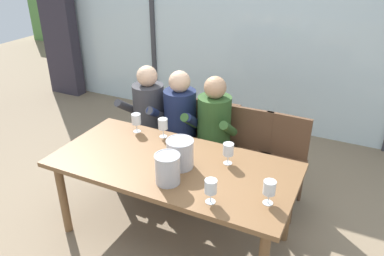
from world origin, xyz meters
TOP-DOWN VIEW (x-y plane):
  - ground at (0.00, 1.00)m, footprint 14.00×14.00m
  - window_glass_panel at (0.00, 2.42)m, footprint 7.13×0.03m
  - window_mullion_left at (-1.61, 2.40)m, footprint 0.06×0.06m
  - hillside_vineyard at (0.00, 5.88)m, footprint 13.13×2.40m
  - curtain_heavy_drape at (-3.22, 2.24)m, footprint 0.56×0.20m
  - dining_table at (0.00, 0.00)m, footprint 1.93×0.92m
  - chair_near_curtain at (-0.75, 0.88)m, footprint 0.48×0.48m
  - chair_left_of_center at (-0.39, 0.86)m, footprint 0.46×0.46m
  - chair_center at (-0.00, 0.89)m, footprint 0.44×0.44m
  - chair_right_of_center at (0.33, 0.86)m, footprint 0.45×0.45m
  - chair_near_window_right at (0.68, 0.86)m, footprint 0.45×0.45m
  - person_charcoal_jacket at (-0.72, 0.73)m, footprint 0.48×0.62m
  - person_navy_polo at (-0.35, 0.73)m, footprint 0.47×0.62m
  - person_olive_shirt at (0.01, 0.73)m, footprint 0.46×0.61m
  - ice_bucket_primary at (0.09, -0.24)m, footprint 0.19×0.19m
  - ice_bucket_secondary at (0.08, -0.01)m, footprint 0.21×0.21m
  - wine_glass_by_left_taster at (-0.55, 0.34)m, footprint 0.08×0.08m
  - wine_glass_near_bucket at (0.39, 0.19)m, footprint 0.08×0.08m
  - wine_glass_center_pour at (-0.29, 0.35)m, footprint 0.08×0.08m
  - wine_glass_by_right_taster at (0.81, -0.17)m, footprint 0.08×0.08m
  - wine_glass_spare_empty at (0.46, -0.32)m, footprint 0.08×0.08m

SIDE VIEW (x-z plane):
  - ground at x=0.00m, z-range 0.00..0.00m
  - chair_near_curtain at x=-0.75m, z-range 0.07..0.94m
  - chair_left_of_center at x=-0.39m, z-range 0.07..0.94m
  - chair_center at x=0.00m, z-range 0.07..0.94m
  - chair_right_of_center at x=0.33m, z-range 0.07..0.94m
  - chair_near_window_right at x=0.68m, z-range 0.07..0.94m
  - dining_table at x=0.00m, z-range 0.29..1.01m
  - person_charcoal_jacket at x=-0.72m, z-range 0.08..1.28m
  - person_navy_polo at x=-0.35m, z-range 0.08..1.28m
  - person_olive_shirt at x=0.01m, z-range 0.08..1.28m
  - hillside_vineyard at x=0.00m, z-range 0.00..1.66m
  - ice_bucket_primary at x=0.09m, z-range 0.73..0.96m
  - wine_glass_by_left_taster at x=-0.55m, z-range 0.76..0.93m
  - wine_glass_near_bucket at x=0.39m, z-range 0.76..0.93m
  - wine_glass_center_pour at x=-0.29m, z-range 0.76..0.93m
  - wine_glass_by_right_taster at x=0.81m, z-range 0.76..0.93m
  - ice_bucket_secondary at x=0.08m, z-range 0.73..0.96m
  - wine_glass_spare_empty at x=0.46m, z-range 0.76..0.94m
  - window_glass_panel at x=0.00m, z-range 0.00..2.60m
  - window_mullion_left at x=-1.61m, z-range 0.00..2.60m
  - curtain_heavy_drape at x=-3.22m, z-range 0.00..2.60m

